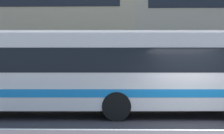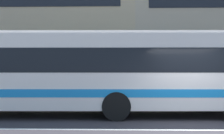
# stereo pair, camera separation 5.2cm
# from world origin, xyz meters

# --- Properties ---
(ground_plane) EXTENTS (160.00, 160.00, 0.00)m
(ground_plane) POSITION_xyz_m (0.00, 0.00, 0.00)
(ground_plane) COLOR #332E33
(lane_centre_line) EXTENTS (60.00, 0.16, 0.01)m
(lane_centre_line) POSITION_xyz_m (0.00, 0.00, 0.00)
(lane_centre_line) COLOR silver
(lane_centre_line) RESTS_ON ground_plane
(hedge_row_far) EXTENTS (21.70, 1.10, 1.01)m
(hedge_row_far) POSITION_xyz_m (1.13, 6.40, 0.50)
(hedge_row_far) COLOR #356824
(hedge_row_far) RESTS_ON ground_plane
(transit_bus) EXTENTS (11.94, 2.74, 3.16)m
(transit_bus) POSITION_xyz_m (-3.26, 2.52, 1.74)
(transit_bus) COLOR silver
(transit_bus) RESTS_ON ground_plane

